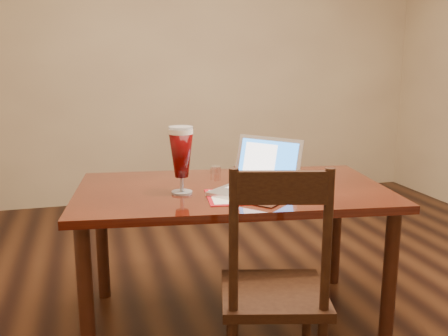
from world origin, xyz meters
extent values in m
plane|color=black|center=(0.00, 0.00, 0.00)|extent=(5.00, 5.00, 0.00)
cube|color=tan|center=(0.00, 2.50, 1.35)|extent=(4.50, 0.01, 2.70)
cube|color=#491509|center=(-0.40, 0.05, 0.71)|extent=(1.67, 1.08, 0.04)
cylinder|color=#33150C|center=(-1.14, -0.22, 0.35)|extent=(0.07, 0.07, 0.69)
cylinder|color=#33150C|center=(0.25, -0.41, 0.35)|extent=(0.07, 0.07, 0.69)
cylinder|color=#33150C|center=(-1.05, 0.50, 0.35)|extent=(0.07, 0.07, 0.69)
cylinder|color=#33150C|center=(0.35, 0.31, 0.35)|extent=(0.07, 0.07, 0.69)
cube|color=maroon|center=(-0.36, -0.14, 0.73)|extent=(0.45, 0.34, 0.00)
cube|color=silver|center=(-0.36, -0.14, 0.74)|extent=(0.40, 0.30, 0.00)
cube|color=silver|center=(-0.36, -0.14, 0.75)|extent=(0.42, 0.44, 0.02)
cube|color=silver|center=(-0.32, -0.10, 0.75)|extent=(0.28, 0.30, 0.00)
cube|color=silver|center=(-0.41, -0.18, 0.75)|extent=(0.11, 0.11, 0.00)
cube|color=silver|center=(-0.24, -0.03, 0.87)|extent=(0.29, 0.32, 0.24)
cube|color=blue|center=(-0.24, -0.04, 0.88)|extent=(0.25, 0.28, 0.20)
cube|color=white|center=(-0.27, 0.00, 0.88)|extent=(0.15, 0.17, 0.17)
cylinder|color=silver|center=(-0.67, 0.00, 0.74)|extent=(0.10, 0.10, 0.01)
cylinder|color=silver|center=(-0.67, 0.00, 0.78)|extent=(0.02, 0.02, 0.07)
cylinder|color=white|center=(-0.67, 0.00, 1.04)|extent=(0.12, 0.12, 0.02)
cylinder|color=silver|center=(-0.67, 0.00, 1.06)|extent=(0.12, 0.12, 0.01)
cylinder|color=white|center=(-0.40, 0.39, 0.75)|extent=(0.06, 0.06, 0.04)
cylinder|color=white|center=(-0.26, 0.39, 0.75)|extent=(0.06, 0.06, 0.04)
cube|color=black|center=(-0.40, -0.56, 0.43)|extent=(0.51, 0.50, 0.04)
cylinder|color=black|center=(-0.52, -0.36, 0.21)|extent=(0.04, 0.04, 0.41)
cylinder|color=black|center=(-0.19, -0.45, 0.21)|extent=(0.04, 0.04, 0.41)
cylinder|color=black|center=(-0.60, -0.67, 0.73)|extent=(0.04, 0.04, 0.54)
cylinder|color=black|center=(-0.27, -0.76, 0.73)|extent=(0.04, 0.04, 0.54)
cube|color=black|center=(-0.44, -0.71, 0.93)|extent=(0.34, 0.12, 0.12)
camera|label=1|loc=(-1.10, -2.32, 1.38)|focal=40.00mm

